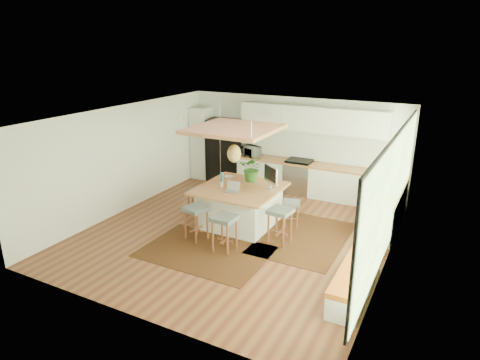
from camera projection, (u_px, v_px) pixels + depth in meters
The scene contains 33 objects.
floor at pixel (238, 233), 9.70m from camera, with size 7.00×7.00×0.00m, color #602C1B.
ceiling at pixel (237, 116), 8.85m from camera, with size 7.00×7.00×0.00m, color white.
wall_back at pixel (294, 144), 12.22m from camera, with size 6.50×6.50×0.00m, color white.
wall_front at pixel (129, 240), 6.33m from camera, with size 6.50×6.50×0.00m, color white.
wall_left at pixel (125, 159), 10.70m from camera, with size 7.00×7.00×0.00m, color white.
wall_right at pixel (392, 202), 7.84m from camera, with size 7.00×7.00×0.00m, color white.
window_wall at pixel (390, 199), 7.84m from camera, with size 0.10×6.20×2.60m, color black, non-canonical shape.
pantry at pixel (202, 143), 13.32m from camera, with size 0.55×0.60×2.25m, color white.
back_counter_base at pixel (307, 180), 11.99m from camera, with size 4.20×0.60×0.88m, color white.
back_counter_top at pixel (308, 164), 11.85m from camera, with size 4.24×0.64×0.05m, color #AB633C.
backsplash at pixel (312, 146), 11.96m from camera, with size 4.20×0.02×0.80m, color white.
upper_cabinets at pixel (312, 119), 11.57m from camera, with size 4.20×0.34×0.70m, color white.
range at pixel (299, 176), 12.08m from camera, with size 0.76×0.62×1.00m, color #A5A5AA, non-canonical shape.
right_counter_base at pixel (387, 208), 9.95m from camera, with size 0.60×2.50×0.88m, color white.
right_counter_top at pixel (389, 190), 9.81m from camera, with size 0.64×2.54×0.05m, color #AB633C.
window_bench at pixel (355, 280), 7.31m from camera, with size 0.52×2.00×0.50m, color white, non-canonical shape.
ceiling_panel at pixel (234, 141), 9.52m from camera, with size 1.86×1.86×0.80m, color #AB633C, non-canonical shape.
rug_near at pixel (205, 252), 8.81m from camera, with size 2.60×1.80×0.01m, color black.
rug_right at pixel (304, 238), 9.44m from camera, with size 1.80×2.60×0.01m, color black.
fridge at pixel (224, 152), 13.04m from camera, with size 0.97×0.76×1.95m, color black, non-canonical shape.
island at pixel (240, 206), 10.02m from camera, with size 1.85×1.85×0.93m, color #AB633C, non-canonical shape.
stool_near_left at pixel (196, 224), 9.28m from camera, with size 0.46×0.46×0.77m, color #4B5053, non-canonical shape.
stool_near_right at pixel (225, 236), 8.74m from camera, with size 0.47×0.47×0.79m, color #4B5053, non-canonical shape.
stool_right_front at pixel (280, 228), 9.08m from camera, with size 0.47×0.47×0.80m, color #4B5053, non-canonical shape.
stool_right_back at pixel (291, 213), 9.91m from camera, with size 0.38×0.38×0.65m, color #4B5053, non-canonical shape.
stool_left_side at pixel (196, 200), 10.69m from camera, with size 0.37×0.37×0.63m, color #4B5053, non-canonical shape.
laptop at pixel (232, 187), 9.54m from camera, with size 0.32×0.34×0.24m, color #A5A5AA, non-canonical shape.
monitor at pixel (271, 178), 9.72m from camera, with size 0.60×0.22×0.56m, color #A5A5AA, non-canonical shape.
microwave at pixel (251, 150), 12.53m from camera, with size 0.54×0.30×0.37m, color #A5A5AA.
island_plant at pixel (252, 171), 10.26m from camera, with size 0.58×0.64×0.50m, color #1E4C19.
island_bowl at pixel (229, 177), 10.53m from camera, with size 0.21×0.21×0.05m, color silver.
island_bottle_0 at pixel (222, 179), 10.17m from camera, with size 0.07×0.07×0.19m, color #318AC6.
island_bottle_1 at pixel (222, 183), 9.90m from camera, with size 0.07×0.07×0.19m, color silver.
Camera 1 is at (4.14, -7.79, 4.20)m, focal length 31.55 mm.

